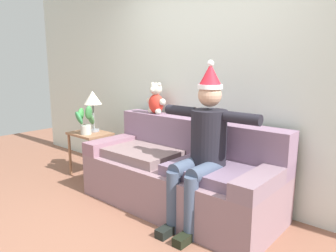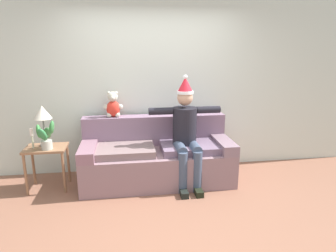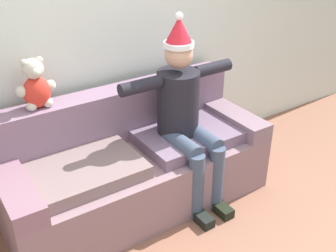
% 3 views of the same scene
% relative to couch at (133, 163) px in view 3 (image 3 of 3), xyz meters
% --- Properties ---
extents(back_wall, '(7.00, 0.10, 2.70)m').
position_rel_couch_xyz_m(back_wall, '(0.00, 0.52, 0.99)').
color(back_wall, silver).
rests_on(back_wall, ground_plane).
extents(couch, '(2.14, 0.89, 0.92)m').
position_rel_couch_xyz_m(couch, '(0.00, 0.00, 0.00)').
color(couch, gray).
rests_on(couch, ground_plane).
extents(person_seated, '(1.02, 0.77, 1.55)m').
position_rel_couch_xyz_m(person_seated, '(0.39, -0.17, 0.44)').
color(person_seated, black).
rests_on(person_seated, ground_plane).
extents(teddy_bear, '(0.29, 0.17, 0.38)m').
position_rel_couch_xyz_m(teddy_bear, '(-0.61, 0.27, 0.73)').
color(teddy_bear, red).
rests_on(teddy_bear, couch).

